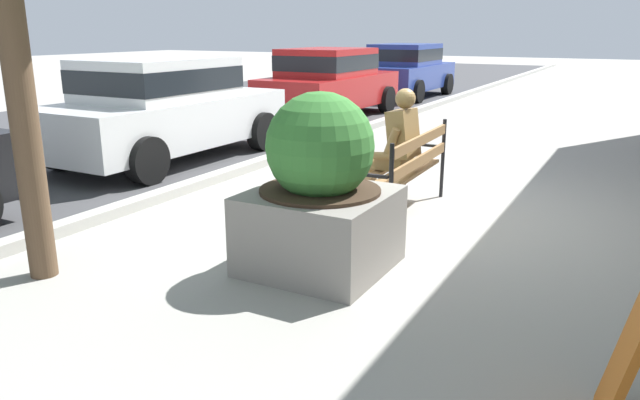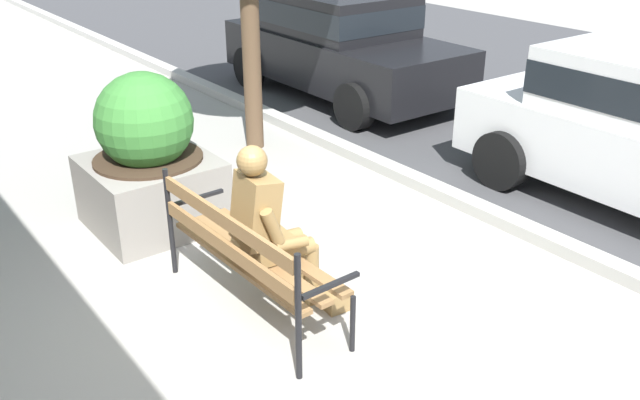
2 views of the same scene
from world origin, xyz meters
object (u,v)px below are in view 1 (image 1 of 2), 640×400
(park_bench, at_px, (406,166))
(parked_car_blue, at_px, (406,69))
(bronze_statue_seated, at_px, (391,151))
(parked_car_white, at_px, (164,106))
(leaning_signboard, at_px, (624,360))
(parked_car_red, at_px, (329,81))
(concrete_planter, at_px, (320,192))

(park_bench, bearing_deg, parked_car_blue, 20.83)
(bronze_statue_seated, height_order, parked_car_white, parked_car_white)
(park_bench, distance_m, parked_car_white, 4.38)
(parked_car_white, xyz_separation_m, leaning_signboard, (-4.03, -6.58, -0.39))
(parked_car_red, bearing_deg, parked_car_blue, 0.00)
(park_bench, height_order, bronze_statue_seated, bronze_statue_seated)
(parked_car_white, height_order, leaning_signboard, parked_car_white)
(park_bench, xyz_separation_m, concrete_planter, (-1.81, 0.07, 0.12))
(concrete_planter, relative_size, leaning_signboard, 1.67)
(parked_car_blue, xyz_separation_m, leaning_signboard, (-14.36, -6.58, -0.39))
(parked_car_red, bearing_deg, concrete_planter, -152.70)
(concrete_planter, xyz_separation_m, leaning_signboard, (-1.30, -2.37, -0.22))
(bronze_statue_seated, relative_size, parked_car_red, 0.33)
(bronze_statue_seated, distance_m, parked_car_blue, 11.87)
(parked_car_red, height_order, leaning_signboard, parked_car_red)
(bronze_statue_seated, relative_size, concrete_planter, 0.91)
(parked_car_white, bearing_deg, parked_car_blue, 0.00)
(bronze_statue_seated, xyz_separation_m, parked_car_blue, (11.15, 4.07, 0.17))
(parked_car_red, bearing_deg, leaning_signboard, -145.17)
(bronze_statue_seated, bearing_deg, park_bench, -114.93)
(park_bench, relative_size, concrete_planter, 1.21)
(parked_car_white, height_order, parked_car_blue, same)
(bronze_statue_seated, bearing_deg, parked_car_red, 33.11)
(bronze_statue_seated, distance_m, leaning_signboard, 4.08)
(concrete_planter, relative_size, parked_car_red, 0.37)
(parked_car_white, distance_m, leaning_signboard, 7.72)
(bronze_statue_seated, distance_m, parked_car_white, 4.15)
(bronze_statue_seated, height_order, parked_car_red, parked_car_red)
(concrete_planter, bearing_deg, bronze_statue_seated, 4.12)
(park_bench, xyz_separation_m, bronze_statue_seated, (0.10, 0.21, 0.12))
(parked_car_white, relative_size, parked_car_blue, 1.00)
(park_bench, xyz_separation_m, parked_car_blue, (11.25, 4.28, 0.30))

